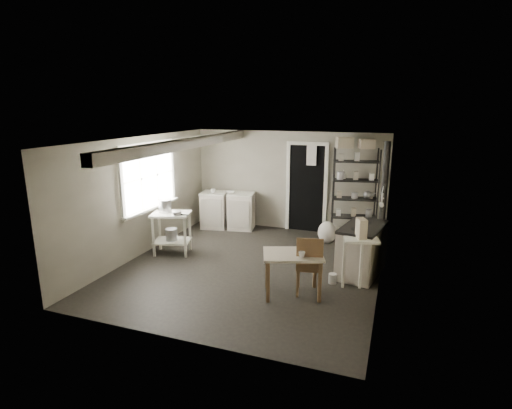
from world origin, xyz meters
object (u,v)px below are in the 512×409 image
(prep_table, at_px, (172,234))
(stockpot, at_px, (165,206))
(base_cabinets, at_px, (228,209))
(shelf_rack, at_px, (354,198))
(work_table, at_px, (292,272))
(stove, at_px, (362,250))
(chair, at_px, (309,264))
(flour_sack, at_px, (327,232))

(prep_table, bearing_deg, stockpot, 164.00)
(base_cabinets, distance_m, shelf_rack, 2.96)
(stockpot, distance_m, work_table, 3.07)
(stove, bearing_deg, shelf_rack, 112.38)
(stove, xyz_separation_m, chair, (-0.69, -1.05, 0.05))
(base_cabinets, xyz_separation_m, shelf_rack, (2.92, 0.10, 0.49))
(work_table, bearing_deg, stove, 52.06)
(stove, height_order, chair, chair)
(work_table, distance_m, chair, 0.29)
(prep_table, xyz_separation_m, work_table, (2.69, -0.93, -0.02))
(stockpot, distance_m, base_cabinets, 2.03)
(shelf_rack, xyz_separation_m, work_table, (-0.57, -2.98, -0.57))
(prep_table, height_order, chair, chair)
(stockpot, bearing_deg, chair, -15.26)
(base_cabinets, distance_m, chair, 3.76)
(prep_table, relative_size, flour_sack, 1.74)
(base_cabinets, relative_size, shelf_rack, 0.66)
(stockpot, distance_m, chair, 3.23)
(base_cabinets, bearing_deg, prep_table, -110.16)
(work_table, xyz_separation_m, flour_sack, (0.09, 2.57, -0.14))
(base_cabinets, height_order, flour_sack, base_cabinets)
(shelf_rack, relative_size, stove, 1.81)
(stove, distance_m, work_table, 1.50)
(prep_table, relative_size, work_table, 0.93)
(shelf_rack, xyz_separation_m, flour_sack, (-0.48, -0.41, -0.71))
(work_table, bearing_deg, base_cabinets, 129.16)
(prep_table, distance_m, shelf_rack, 3.89)
(stove, height_order, work_table, stove)
(base_cabinets, height_order, work_table, base_cabinets)
(stove, bearing_deg, chair, -112.15)
(prep_table, xyz_separation_m, flour_sack, (2.78, 1.64, -0.16))
(shelf_rack, distance_m, chair, 2.90)
(flour_sack, bearing_deg, stockpot, -151.50)
(prep_table, distance_m, stockpot, 0.56)
(work_table, distance_m, flour_sack, 2.58)
(base_cabinets, bearing_deg, stove, -37.49)
(stove, bearing_deg, flour_sack, 132.31)
(shelf_rack, xyz_separation_m, chair, (-0.34, -2.84, -0.46))
(shelf_rack, bearing_deg, prep_table, -159.45)
(work_table, height_order, chair, chair)
(prep_table, bearing_deg, base_cabinets, 79.89)
(stockpot, height_order, flour_sack, stockpot)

